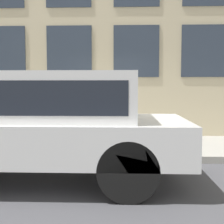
# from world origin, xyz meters

# --- Properties ---
(ground_plane) EXTENTS (80.00, 80.00, 0.00)m
(ground_plane) POSITION_xyz_m (0.00, 0.00, 0.00)
(ground_plane) COLOR #47474C
(sidewalk) EXTENTS (2.69, 60.00, 0.14)m
(sidewalk) POSITION_xyz_m (1.34, 0.00, 0.07)
(sidewalk) COLOR #9E9B93
(sidewalk) RESTS_ON ground_plane
(fire_hydrant) EXTENTS (0.35, 0.46, 0.84)m
(fire_hydrant) POSITION_xyz_m (0.67, 0.01, 0.57)
(fire_hydrant) COLOR gray
(fire_hydrant) RESTS_ON sidewalk
(person) EXTENTS (0.28, 0.18, 1.15)m
(person) POSITION_xyz_m (0.83, -0.69, 0.83)
(person) COLOR navy
(person) RESTS_ON sidewalk
(parked_truck_white_near) EXTENTS (2.06, 4.91, 1.75)m
(parked_truck_white_near) POSITION_xyz_m (-1.22, 0.79, 1.03)
(parked_truck_white_near) COLOR black
(parked_truck_white_near) RESTS_ON ground_plane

